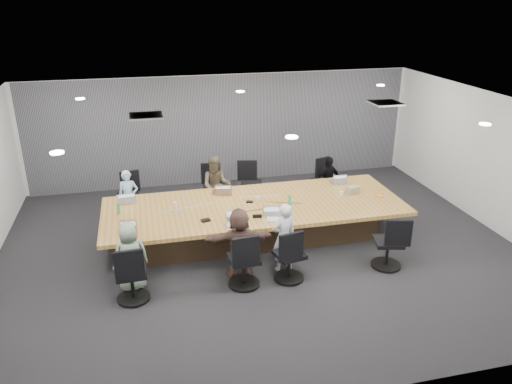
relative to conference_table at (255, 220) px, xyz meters
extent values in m
cube|color=#252529|center=(0.00, -0.50, -0.40)|extent=(10.00, 8.00, 0.00)
cube|color=white|center=(0.00, -0.50, 2.40)|extent=(10.00, 8.00, 0.00)
cube|color=silver|center=(0.00, 3.50, 1.00)|extent=(10.00, 0.00, 2.80)
cube|color=silver|center=(0.00, -4.50, 1.00)|extent=(10.00, 0.00, 2.80)
cube|color=silver|center=(5.00, -0.50, 1.00)|extent=(0.00, 8.00, 2.80)
cube|color=slate|center=(0.00, 3.42, 1.00)|extent=(9.80, 0.04, 2.80)
cube|color=#412F1D|center=(0.00, 0.00, -0.07)|extent=(4.80, 1.40, 0.66)
cube|color=#C69043|center=(0.00, 0.00, 0.30)|extent=(6.00, 2.20, 0.08)
imported|color=#A2D0EF|center=(-2.48, 1.35, 0.19)|extent=(0.46, 0.32, 1.19)
cube|color=#B2B2B7|center=(-2.48, 0.80, 0.35)|extent=(0.38, 0.29, 0.02)
imported|color=brown|center=(-0.56, 1.35, 0.28)|extent=(0.75, 0.63, 1.37)
cube|color=#8C6647|center=(-0.56, 0.80, 0.35)|extent=(0.40, 0.32, 0.02)
imported|color=black|center=(2.09, 1.35, 0.18)|extent=(0.72, 0.42, 1.16)
cube|color=#B2B2B7|center=(2.09, 0.80, 0.35)|extent=(0.32, 0.23, 0.02)
imported|color=gray|center=(-2.46, -1.35, 0.21)|extent=(0.68, 0.52, 1.23)
cube|color=#8C6647|center=(-2.46, -0.80, 0.35)|extent=(0.31, 0.23, 0.02)
imported|color=brown|center=(-0.60, -1.35, 0.24)|extent=(1.22, 0.47, 1.29)
cube|color=#B2B2B7|center=(-0.60, -0.80, 0.35)|extent=(0.34, 0.27, 0.02)
imported|color=silver|center=(0.21, -1.35, 0.25)|extent=(0.53, 0.41, 1.29)
cube|color=#B2B2B7|center=(0.21, -0.80, 0.35)|extent=(0.36, 0.29, 0.02)
cylinder|color=#389B57|center=(-2.65, 0.17, 0.45)|extent=(0.07, 0.07, 0.23)
cylinder|color=#389B57|center=(0.65, -0.26, 0.46)|extent=(0.07, 0.07, 0.24)
cylinder|color=silver|center=(-1.58, -0.03, 0.45)|extent=(0.09, 0.09, 0.22)
cylinder|color=white|center=(0.10, 0.16, 0.39)|extent=(0.08, 0.08, 0.10)
cylinder|color=white|center=(1.87, 0.01, 0.39)|extent=(0.09, 0.09, 0.10)
cylinder|color=brown|center=(-2.42, -0.42, 0.39)|extent=(0.11, 0.11, 0.10)
cube|color=black|center=(-1.07, -0.54, 0.36)|extent=(0.19, 0.14, 0.03)
cube|color=black|center=(-0.08, 0.13, 0.35)|extent=(0.16, 0.13, 0.03)
cube|color=black|center=(-0.10, -0.62, 0.37)|extent=(0.18, 0.07, 0.06)
cube|color=tan|center=(2.16, 0.12, 0.41)|extent=(0.31, 0.24, 0.15)
cube|color=orange|center=(2.61, -0.22, 0.36)|extent=(0.19, 0.19, 0.04)
camera|label=1|loc=(-2.13, -8.94, 4.32)|focal=35.00mm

